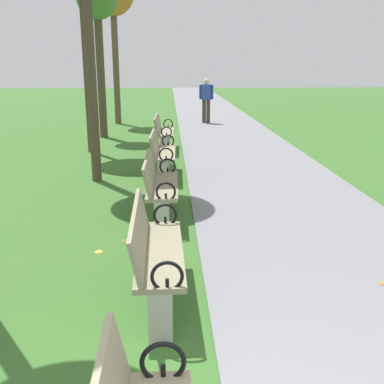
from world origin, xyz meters
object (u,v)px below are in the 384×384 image
Objects in this scene: park_bench_4 at (162,153)px; tree_4 at (97,4)px; park_bench_3 at (159,185)px; pedestrian_walking at (206,98)px; park_bench_2 at (154,251)px; park_bench_5 at (163,132)px.

park_bench_4 is 0.34× the size of tree_4.
pedestrian_walking reaches higher than park_bench_3.
park_bench_4 is 0.99× the size of pedestrian_walking.
tree_4 is (-1.85, 10.08, 3.33)m from park_bench_2.
pedestrian_walking is (1.55, 5.40, 0.44)m from park_bench_5.
pedestrian_walking is at bearing 79.32° from park_bench_4.
park_bench_3 is 1.00× the size of park_bench_4.
park_bench_3 is 5.32m from park_bench_5.
tree_4 reaches higher than park_bench_4.
park_bench_4 is at bearing -70.14° from tree_4.
pedestrian_walking reaches higher than park_bench_4.
park_bench_2 is at bearing -90.00° from park_bench_5.
park_bench_2 is 2.47m from park_bench_3.
park_bench_4 is at bearing 90.00° from park_bench_2.
park_bench_2 is 13.29m from pedestrian_walking.
park_bench_5 is 4.45m from tree_4.
tree_4 is at bearing 109.86° from park_bench_4.
park_bench_5 is at bearing 90.00° from park_bench_4.
pedestrian_walking is at bearing 42.50° from tree_4.
park_bench_4 is at bearing -100.68° from pedestrian_walking.
park_bench_3 is 10.84m from pedestrian_walking.
park_bench_3 is at bearing -98.23° from pedestrian_walking.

